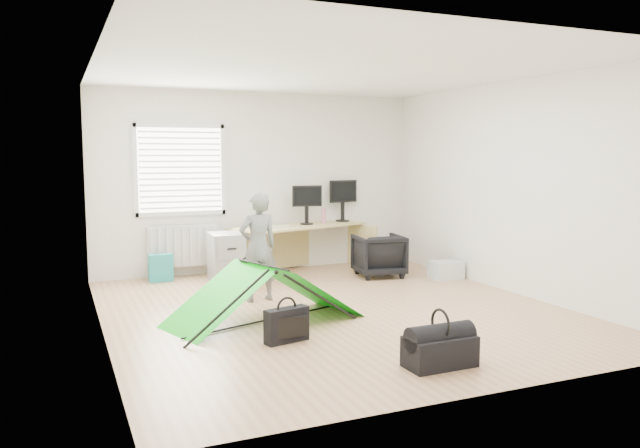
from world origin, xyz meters
name	(u,v)px	position (x,y,z in m)	size (l,w,h in m)	color
ground	(334,310)	(0.00, 0.00, 0.00)	(5.50, 5.50, 0.00)	tan
back_wall	(259,182)	(0.00, 2.75, 1.35)	(5.00, 0.02, 2.70)	silver
window	(180,170)	(-1.20, 2.71, 1.55)	(1.20, 0.06, 1.20)	silver
radiator	(183,246)	(-1.20, 2.67, 0.45)	(1.00, 0.12, 0.60)	silver
desk	(302,248)	(0.55, 2.37, 0.35)	(2.08, 0.66, 0.71)	tan
filing_cabinet	(226,257)	(-0.72, 2.06, 0.34)	(0.44, 0.58, 0.68)	#A2A5A7
monitor_left	(307,210)	(0.64, 2.41, 0.93)	(0.46, 0.10, 0.44)	black
monitor_right	(343,206)	(1.33, 2.60, 0.95)	(0.50, 0.11, 0.48)	black
keyboard	(274,227)	(0.04, 2.21, 0.72)	(0.44, 0.15, 0.02)	beige
thermos	(324,216)	(0.94, 2.46, 0.83)	(0.07, 0.07, 0.24)	#C46E89
office_chair	(379,255)	(1.43, 1.55, 0.31)	(0.66, 0.68, 0.62)	black
person	(258,247)	(-0.65, 0.77, 0.66)	(0.48, 0.32, 1.32)	slate
kite	(264,294)	(-0.90, -0.18, 0.31)	(1.97, 0.86, 0.61)	#14DB1F
storage_crate	(446,270)	(2.23, 1.02, 0.12)	(0.44, 0.31, 0.25)	silver
tote_bag	(161,268)	(-1.56, 2.42, 0.19)	(0.33, 0.14, 0.39)	teal
laptop_bag	(287,325)	(-0.92, -0.94, 0.16)	(0.44, 0.13, 0.33)	black
white_box	(302,319)	(-0.56, -0.42, 0.06)	(0.11, 0.11, 0.11)	silver
duffel_bag	(440,351)	(0.03, -2.09, 0.13)	(0.59, 0.30, 0.26)	black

